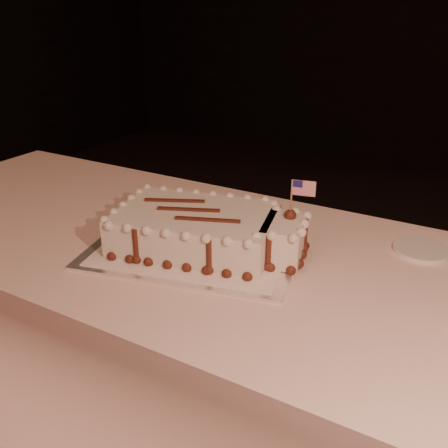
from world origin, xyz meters
The scene contains 5 objects.
banquet_table centered at (0.00, 0.60, 0.38)m, with size 2.40×0.80×0.75m, color #FFD3C5.
cake_board centered at (-0.15, 0.58, 0.75)m, with size 0.51×0.38×0.01m, color white.
doily centered at (-0.15, 0.58, 0.76)m, with size 0.46×0.35×0.00m, color white.
sheet_cake centered at (-0.12, 0.58, 0.81)m, with size 0.50×0.35×0.19m.
side_plate centered at (0.35, 0.84, 0.76)m, with size 0.14×0.14×0.01m, color white.
Camera 1 is at (0.47, -0.36, 1.33)m, focal length 40.00 mm.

